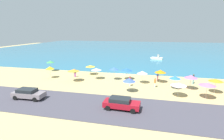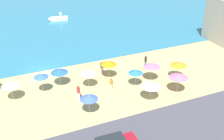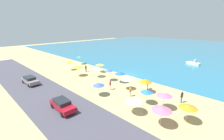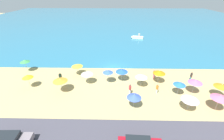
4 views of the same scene
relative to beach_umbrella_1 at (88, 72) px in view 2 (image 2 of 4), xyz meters
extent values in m
plane|color=tan|center=(-4.59, 6.53, -2.07)|extent=(160.00, 160.00, 0.00)
cylinder|color=#B2B2B7|center=(0.00, 0.00, -1.13)|extent=(0.05, 0.05, 1.88)
cone|color=white|center=(0.00, 0.00, 0.00)|extent=(1.94, 1.94, 0.48)
sphere|color=silver|center=(0.00, 0.00, 0.28)|extent=(0.08, 0.08, 0.08)
cylinder|color=#B2B2B7|center=(5.44, -2.02, -1.15)|extent=(0.05, 0.05, 1.84)
cone|color=blue|center=(5.44, -2.02, -0.06)|extent=(1.81, 1.81, 0.43)
sphere|color=silver|center=(5.44, -2.02, 0.18)|extent=(0.08, 0.08, 0.08)
cylinder|color=#B2B2B7|center=(7.95, -1.60, -1.07)|extent=(0.05, 0.05, 2.00)
cone|color=#D663A3|center=(7.95, -1.60, 0.11)|extent=(2.10, 2.10, 0.46)
sphere|color=silver|center=(7.95, -1.60, 0.37)|extent=(0.08, 0.08, 0.08)
cylinder|color=#B2B2B7|center=(-5.51, 1.05, -1.02)|extent=(0.05, 0.05, 2.11)
cone|color=#3963C2|center=(-5.51, 1.05, 0.20)|extent=(1.76, 1.76, 0.42)
sphere|color=silver|center=(-5.51, 1.05, 0.44)|extent=(0.08, 0.08, 0.08)
cylinder|color=#B2B2B7|center=(-3.14, 1.92, -1.17)|extent=(0.05, 0.05, 1.81)
cone|color=blue|center=(-3.14, 1.92, -0.10)|extent=(2.16, 2.16, 0.43)
sphere|color=silver|center=(-3.14, 1.92, 0.15)|extent=(0.08, 0.08, 0.08)
cylinder|color=#B2B2B7|center=(9.41, -5.34, -1.06)|extent=(0.05, 0.05, 2.02)
cone|color=#DE658B|center=(9.41, -5.34, 0.10)|extent=(2.28, 2.28, 0.40)
sphere|color=silver|center=(9.41, -5.34, 0.32)|extent=(0.08, 0.08, 0.08)
cylinder|color=#B2B2B7|center=(3.22, 1.27, -1.10)|extent=(0.05, 0.05, 1.94)
cone|color=orange|center=(3.22, 1.27, 0.08)|extent=(2.06, 2.06, 0.52)
sphere|color=silver|center=(3.22, 1.27, 0.37)|extent=(0.08, 0.08, 0.08)
cylinder|color=#B2B2B7|center=(5.58, -5.42, -1.20)|extent=(0.05, 0.05, 1.75)
cone|color=white|center=(5.58, -5.42, -0.19)|extent=(2.23, 2.23, 0.37)
sphere|color=silver|center=(5.58, -5.42, 0.03)|extent=(0.08, 0.08, 0.08)
cylinder|color=#B2B2B7|center=(-1.72, -5.09, -1.19)|extent=(0.05, 0.05, 1.78)
cone|color=#3F5DCA|center=(-1.72, -5.09, -0.09)|extent=(1.96, 1.96, 0.51)
sphere|color=silver|center=(-1.72, -5.09, 0.20)|extent=(0.08, 0.08, 0.08)
cylinder|color=#B2B2B7|center=(11.34, -2.57, -1.09)|extent=(0.05, 0.05, 1.96)
cone|color=orange|center=(11.34, -2.57, 0.01)|extent=(2.11, 2.11, 0.36)
sphere|color=silver|center=(11.34, -2.57, 0.22)|extent=(0.08, 0.08, 0.08)
cylinder|color=#B2B2B7|center=(-9.04, 0.80, -1.13)|extent=(0.05, 0.05, 1.88)
cone|color=silver|center=(-9.04, 0.80, -0.05)|extent=(2.02, 2.02, 0.38)
sphere|color=silver|center=(-9.04, 0.80, 0.17)|extent=(0.08, 0.08, 0.08)
cylinder|color=white|center=(-1.93, -2.18, -1.64)|extent=(0.14, 0.14, 0.87)
cylinder|color=white|center=(-2.01, -2.02, -1.64)|extent=(0.14, 0.14, 0.87)
cube|color=#C8323A|center=(-1.97, -2.10, -0.86)|extent=(0.36, 0.42, 0.69)
sphere|color=brown|center=(-1.97, -2.10, -0.38)|extent=(0.22, 0.22, 0.22)
cylinder|color=brown|center=(-1.87, -2.31, -0.91)|extent=(0.09, 0.09, 0.62)
cylinder|color=brown|center=(-2.08, -1.88, -0.91)|extent=(0.09, 0.09, 0.62)
cylinder|color=teal|center=(9.12, 1.82, -1.63)|extent=(0.14, 0.14, 0.88)
cylinder|color=teal|center=(9.14, 2.00, -1.63)|extent=(0.14, 0.14, 0.88)
cube|color=#272529|center=(9.13, 1.91, -0.85)|extent=(0.26, 0.39, 0.70)
sphere|color=brown|center=(9.13, 1.91, -0.37)|extent=(0.22, 0.22, 0.22)
cylinder|color=brown|center=(9.10, 1.67, -0.90)|extent=(0.09, 0.09, 0.63)
cylinder|color=brown|center=(9.16, 2.14, -0.90)|extent=(0.09, 0.09, 0.63)
cylinder|color=#D87588|center=(2.76, 2.76, -1.63)|extent=(0.14, 0.14, 0.88)
cylinder|color=#D87588|center=(2.88, 2.62, -1.63)|extent=(0.14, 0.14, 0.88)
cube|color=navy|center=(2.82, 2.69, -0.85)|extent=(0.40, 0.42, 0.69)
sphere|color=tan|center=(2.82, 2.69, -0.37)|extent=(0.22, 0.22, 0.22)
cylinder|color=tan|center=(2.66, 2.87, -0.90)|extent=(0.09, 0.09, 0.62)
cylinder|color=tan|center=(2.98, 2.51, -0.90)|extent=(0.09, 0.09, 0.62)
cylinder|color=#E3F2CE|center=(2.27, -1.66, -1.68)|extent=(0.14, 0.14, 0.79)
cylinder|color=#E3F2CE|center=(2.33, -1.83, -1.68)|extent=(0.14, 0.14, 0.79)
cube|color=orange|center=(2.30, -1.75, -0.97)|extent=(0.31, 0.41, 0.63)
sphere|color=#966D4F|center=(2.30, -1.75, -0.53)|extent=(0.22, 0.22, 0.22)
cylinder|color=#966D4F|center=(2.23, -1.52, -1.02)|extent=(0.09, 0.09, 0.56)
cylinder|color=#966D4F|center=(2.37, -1.98, -1.02)|extent=(0.09, 0.09, 0.56)
cylinder|color=black|center=(-0.20, -10.79, -1.69)|extent=(0.65, 0.25, 0.64)
cube|color=silver|center=(3.20, 27.95, -1.71)|extent=(3.70, 1.89, 0.62)
cube|color=silver|center=(1.27, 28.32, -1.65)|extent=(0.56, 0.77, 0.37)
cube|color=silver|center=(3.20, 27.95, -1.36)|extent=(3.72, 1.97, 0.08)
cube|color=#B2AD9E|center=(3.54, 27.88, -0.92)|extent=(0.73, 0.85, 0.97)
camera|label=1|loc=(1.63, -31.30, 7.57)|focal=28.00mm
camera|label=2|loc=(-9.33, -28.74, 16.10)|focal=45.00mm
camera|label=3|loc=(15.72, -19.99, 9.09)|focal=24.00mm
camera|label=4|loc=(-4.35, -21.02, 12.48)|focal=24.00mm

